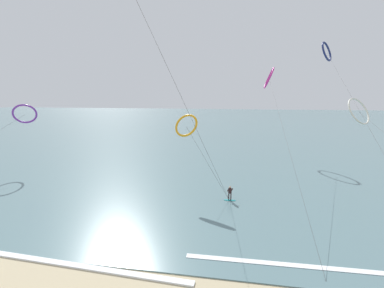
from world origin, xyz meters
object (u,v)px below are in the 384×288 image
Objects in this scene: kite_violet at (25,114)px; kite_navy at (327,52)px; surfer_teal at (230,194)px; kite_magenta at (269,78)px; kite_ivory at (359,111)px; kite_amber at (186,125)px.

kite_violet is 0.51× the size of kite_navy.
surfer_teal is 0.04× the size of kite_magenta.
kite_ivory is at bearing 157.85° from kite_violet.
kite_navy is at bearing 64.28° from kite_ivory.
kite_navy is (-2.63, 11.20, 11.38)m from kite_ivory.
kite_ivory is at bearing -105.61° from surfer_teal.
kite_violet is at bearing -168.93° from kite_amber.
kite_ivory is (21.01, 20.43, 8.28)m from surfer_teal.
kite_navy is at bearing 169.67° from kite_violet.
kite_navy is (11.56, 3.66, 5.35)m from kite_magenta.
surfer_teal is 0.05× the size of kite_ivory.
kite_magenta is at bearing 85.90° from kite_amber.
kite_amber is (-12.43, -24.66, -6.99)m from kite_magenta.
kite_navy is (51.40, 22.71, 11.67)m from kite_violet.
kite_amber is at bearing 174.28° from kite_navy.
kite_magenta is at bearing 142.13° from kite_navy.
kite_violet is 27.98m from kite_amber.
surfer_teal is at bearing -12.04° from kite_magenta.
kite_violet is 44.60m from kite_magenta.
kite_magenta is 1.01× the size of kite_navy.
kite_navy reaches higher than kite_ivory.
kite_violet reaches higher than kite_amber.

